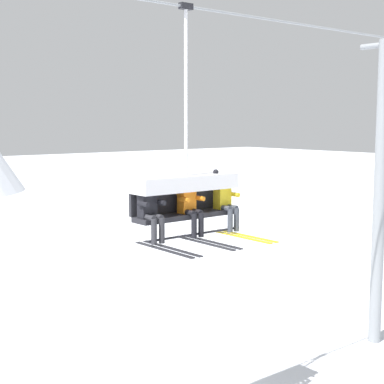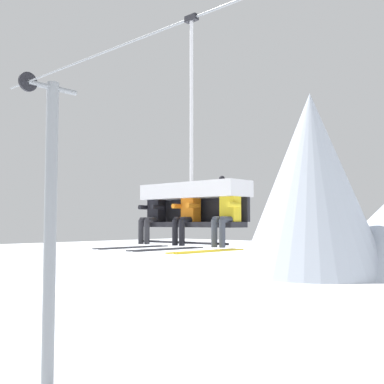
% 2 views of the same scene
% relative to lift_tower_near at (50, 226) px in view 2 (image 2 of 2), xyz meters
% --- Properties ---
extents(mountain_peak_west, '(13.65, 13.65, 17.12)m').
position_rel_lift_tower_near_xyz_m(mountain_peak_west, '(-9.47, 33.19, 3.84)').
color(mountain_peak_west, silver).
rests_on(mountain_peak_west, ground_plane).
extents(lift_tower_near, '(0.36, 1.88, 9.11)m').
position_rel_lift_tower_near_xyz_m(lift_tower_near, '(0.00, 0.00, 0.00)').
color(lift_tower_near, gray).
rests_on(lift_tower_near, ground_plane).
extents(lift_cable, '(16.25, 0.05, 0.05)m').
position_rel_lift_tower_near_xyz_m(lift_cable, '(7.13, -0.78, 4.11)').
color(lift_cable, gray).
extents(chairlift_chair, '(2.33, 0.74, 4.46)m').
position_rel_lift_tower_near_xyz_m(chairlift_chair, '(6.32, -0.71, 0.61)').
color(chairlift_chair, '#232328').
extents(skier_black, '(0.46, 1.70, 1.23)m').
position_rel_lift_tower_near_xyz_m(skier_black, '(5.36, -0.93, 0.27)').
color(skier_black, black).
extents(skier_orange, '(0.46, 1.70, 1.23)m').
position_rel_lift_tower_near_xyz_m(skier_orange, '(6.32, -0.93, 0.27)').
color(skier_orange, orange).
extents(skier_yellow, '(0.48, 1.70, 1.34)m').
position_rel_lift_tower_near_xyz_m(skier_yellow, '(7.26, -0.92, 0.29)').
color(skier_yellow, yellow).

